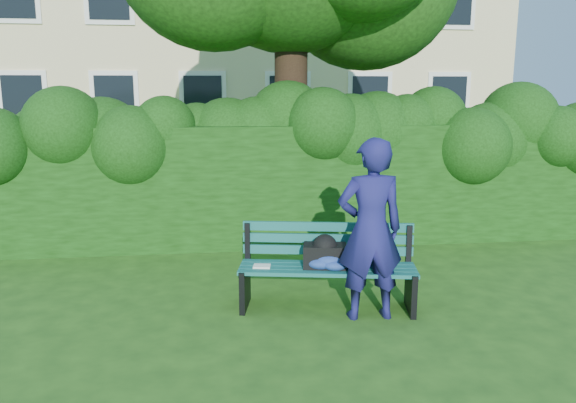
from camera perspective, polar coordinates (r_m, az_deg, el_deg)
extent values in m
plane|color=#264B18|center=(6.65, 0.67, -9.07)|extent=(80.00, 80.00, 0.00)
cube|color=white|center=(16.95, -25.29, 9.24)|extent=(1.30, 0.08, 1.60)
cube|color=black|center=(16.91, -25.33, 9.24)|extent=(1.05, 0.04, 1.35)
cube|color=white|center=(16.38, -17.17, 9.78)|extent=(1.30, 0.08, 1.60)
cube|color=black|center=(16.34, -17.19, 9.78)|extent=(1.05, 0.04, 1.35)
cube|color=white|center=(16.16, -8.62, 10.14)|extent=(1.30, 0.08, 1.60)
cube|color=black|center=(16.12, -8.63, 10.13)|extent=(1.05, 0.04, 1.35)
cube|color=white|center=(16.29, -0.02, 10.27)|extent=(1.30, 0.08, 1.60)
cube|color=black|center=(16.25, 0.00, 10.27)|extent=(1.05, 0.04, 1.35)
cube|color=white|center=(16.76, 8.28, 10.19)|extent=(1.30, 0.08, 1.60)
cube|color=black|center=(16.72, 8.32, 10.19)|extent=(1.05, 0.04, 1.35)
cube|color=white|center=(17.55, 15.97, 9.93)|extent=(1.30, 0.08, 1.60)
cube|color=black|center=(17.52, 16.02, 9.92)|extent=(1.05, 0.04, 1.35)
cube|color=white|center=(17.72, 16.49, 19.00)|extent=(1.30, 0.08, 1.60)
cube|color=black|center=(17.69, 16.54, 19.01)|extent=(1.05, 0.04, 1.35)
cube|color=black|center=(8.54, -1.37, 1.78)|extent=(10.00, 1.00, 1.80)
cylinder|color=black|center=(9.20, 0.30, 11.02)|extent=(0.53, 0.53, 4.53)
cube|color=#0F4B44|center=(5.84, 4.04, -7.38)|extent=(1.86, 0.45, 0.04)
cube|color=#0F4B44|center=(5.96, 4.03, -7.01)|extent=(1.86, 0.45, 0.04)
cube|color=#0F4B44|center=(6.07, 4.03, -6.65)|extent=(1.86, 0.45, 0.04)
cube|color=#0F4B44|center=(6.18, 4.02, -6.30)|extent=(1.86, 0.45, 0.04)
cube|color=#0F4B44|center=(6.22, 4.03, -4.94)|extent=(1.84, 0.39, 0.10)
cube|color=#0F4B44|center=(6.20, 4.04, -3.76)|extent=(1.84, 0.39, 0.10)
cube|color=#0F4B44|center=(6.17, 4.06, -2.57)|extent=(1.84, 0.39, 0.10)
cube|color=black|center=(6.14, -4.39, -8.70)|extent=(0.15, 0.50, 0.44)
cube|color=black|center=(6.25, -4.13, -4.18)|extent=(0.07, 0.07, 0.45)
cube|color=black|center=(6.02, -4.49, -6.90)|extent=(0.14, 0.42, 0.05)
cube|color=black|center=(6.16, 12.36, -8.87)|extent=(0.15, 0.50, 0.44)
cube|color=black|center=(6.28, 12.17, -4.36)|extent=(0.07, 0.07, 0.45)
cube|color=black|center=(6.04, 12.52, -7.08)|extent=(0.14, 0.42, 0.05)
cube|color=white|center=(5.99, -2.67, -6.58)|extent=(0.20, 0.16, 0.02)
cube|color=black|center=(5.97, 3.75, -5.52)|extent=(0.49, 0.34, 0.25)
imported|color=navy|center=(5.71, 8.36, -2.86)|extent=(0.69, 0.46, 1.86)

